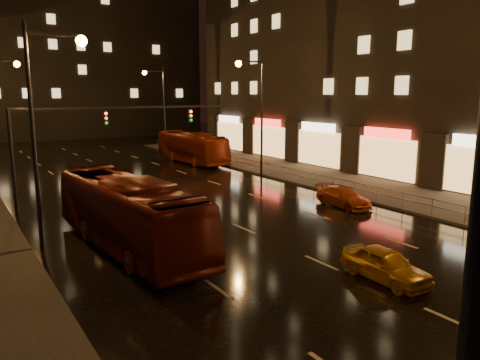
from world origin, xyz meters
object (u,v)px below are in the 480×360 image
object	(u,v)px
bus_red	(128,213)
taxi_near	(385,265)
bus_curb	(192,147)
taxi_far	(344,197)

from	to	relation	value
bus_red	taxi_near	size ratio (longest dim) A/B	3.18
bus_curb	taxi_near	size ratio (longest dim) A/B	3.02
taxi_near	taxi_far	distance (m)	11.91
bus_curb	taxi_far	xyz separation A→B (m)	(-0.53, -22.08, -0.96)
bus_red	taxi_far	bearing A→B (deg)	-1.39
bus_curb	taxi_near	bearing A→B (deg)	-104.32
bus_curb	taxi_near	world-z (taller)	bus_curb
bus_curb	taxi_far	world-z (taller)	bus_curb
bus_red	taxi_near	bearing A→B (deg)	-55.88
bus_red	taxi_far	distance (m)	14.17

